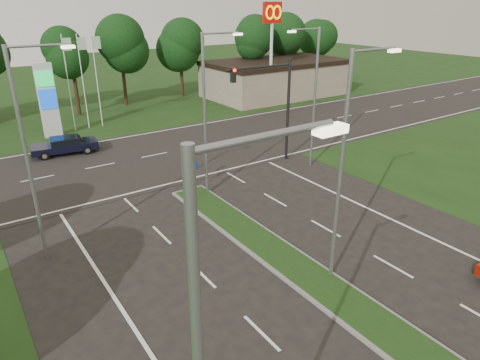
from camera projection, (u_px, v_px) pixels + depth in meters
verge_far at (47, 90)px, 54.42m from camera, size 160.00×50.00×0.02m
cross_road at (142, 158)px, 30.82m from camera, size 160.00×12.00×0.02m
median_kerb at (355, 309)px, 15.57m from camera, size 2.00×26.00×0.12m
commercial_building at (276, 78)px, 50.64m from camera, size 16.00×9.00×4.00m
streetlight_median_near at (346, 159)px, 15.68m from camera, size 2.53×0.22×9.00m
streetlight_median_far at (208, 108)px, 23.29m from camera, size 2.53×0.22×9.00m
streetlight_left_far at (30, 148)px, 16.92m from camera, size 2.53×0.22×9.00m
streetlight_right_far at (313, 92)px, 27.35m from camera, size 2.53×0.22×9.00m
traffic_signal at (274, 96)px, 28.20m from camera, size 5.10×0.42×7.00m
median_signs at (191, 167)px, 24.37m from camera, size 1.16×1.76×2.38m
gas_pylon at (50, 98)px, 34.50m from camera, size 5.80×1.26×8.00m
mcdonalds_sign at (272, 27)px, 43.18m from camera, size 2.20×0.47×10.40m
treeline_far at (71, 43)px, 40.36m from camera, size 6.00×6.00×9.90m
navy_sedan at (65, 145)px, 31.38m from camera, size 4.77×2.51×1.25m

